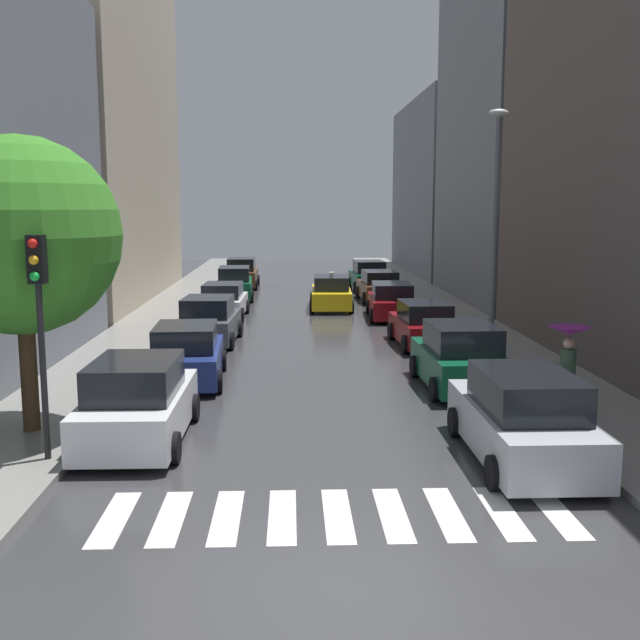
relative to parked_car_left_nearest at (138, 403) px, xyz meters
name	(u,v)px	position (x,y,z in m)	size (l,w,h in m)	color
ground_plane	(308,318)	(3.99, 17.66, -0.86)	(28.00, 72.00, 0.04)	#373739
sidewalk_left	(161,317)	(-2.51, 17.66, -0.77)	(3.00, 72.00, 0.15)	gray
sidewalk_right	(452,315)	(10.49, 17.66, -0.77)	(3.00, 72.00, 0.15)	gray
crosswalk_stripes	(338,515)	(3.99, -4.02, -0.84)	(7.65, 2.20, 0.01)	silver
building_left_mid	(89,62)	(-7.01, 24.92, 11.39)	(6.00, 19.72, 24.47)	#B2A38C
building_right_mid	(522,120)	(14.99, 23.14, 8.42)	(6.00, 13.87, 18.52)	slate
building_right_far	(450,189)	(14.99, 39.99, 5.35)	(6.00, 18.37, 12.38)	slate
parked_car_left_nearest	(138,403)	(0.00, 0.00, 0.00)	(2.17, 4.47, 1.81)	silver
parked_car_left_second	(186,355)	(0.28, 5.45, -0.06)	(2.27, 4.30, 1.67)	navy
parked_car_left_third	(209,322)	(0.26, 11.55, -0.04)	(2.27, 4.09, 1.71)	#474C51
parked_car_left_fourth	(223,302)	(0.24, 17.78, -0.10)	(2.15, 4.16, 1.57)	silver
parked_car_left_fifth	(235,284)	(0.25, 24.44, -0.03)	(2.16, 4.56, 1.76)	#0C4C2D
parked_car_left_sixth	(242,274)	(0.27, 30.24, 0.00)	(2.02, 4.47, 1.82)	brown
parked_car_right_nearest	(523,419)	(7.77, -1.52, 0.00)	(2.14, 4.78, 1.82)	#B2B7BF
parked_car_right_second	(460,358)	(7.88, 4.41, 0.00)	(2.24, 4.25, 1.81)	#0C4C2D
parked_car_right_third	(423,325)	(7.97, 10.68, -0.09)	(2.15, 4.23, 1.61)	maroon
parked_car_right_fourth	(392,302)	(7.72, 17.32, -0.09)	(2.26, 4.48, 1.60)	maroon
parked_car_right_fifth	(379,287)	(7.88, 23.41, -0.09)	(2.22, 4.29, 1.61)	brown
parked_car_right_sixth	(369,276)	(7.86, 28.64, -0.03)	(2.26, 4.23, 1.75)	#0C4C2D
taxi_midroad	(331,293)	(5.21, 20.53, -0.08)	(2.20, 4.67, 1.81)	yellow
pedestrian_foreground	(569,352)	(9.69, 1.30, 0.78)	(0.96, 0.96, 2.07)	navy
street_tree_left	(21,236)	(-2.41, 0.49, 3.51)	(4.18, 4.18, 6.31)	#513823
traffic_light_left_corner	(39,298)	(-1.46, -1.47, 2.44)	(0.30, 0.42, 4.30)	black
lamp_post_right	(495,220)	(9.54, 7.47, 3.70)	(0.60, 0.28, 7.71)	#595B60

